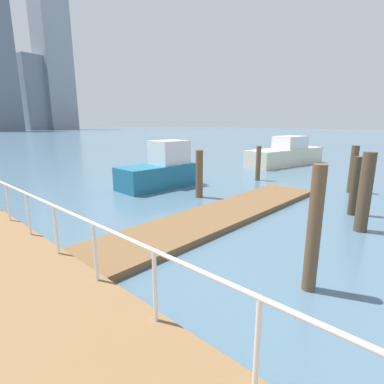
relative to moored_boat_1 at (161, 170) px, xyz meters
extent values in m
plane|color=slate|center=(-3.99, 2.95, -0.83)|extent=(300.00, 300.00, 0.00)
cube|color=brown|center=(-2.04, -5.13, -0.74)|extent=(10.89, 2.00, 0.18)
cylinder|color=white|center=(-7.14, -9.60, 0.09)|extent=(0.06, 0.06, 1.05)
cylinder|color=white|center=(-7.14, -8.02, 0.09)|extent=(0.06, 0.06, 1.05)
cylinder|color=white|center=(-7.14, -6.43, 0.09)|extent=(0.06, 0.06, 1.05)
cylinder|color=white|center=(-7.14, -4.85, 0.09)|extent=(0.06, 0.06, 1.05)
cylinder|color=white|center=(-7.14, -3.26, 0.09)|extent=(0.06, 0.06, 1.05)
cylinder|color=white|center=(-7.14, -1.68, 0.09)|extent=(0.06, 0.06, 1.05)
cylinder|color=white|center=(-7.14, -10.40, 0.62)|extent=(0.06, 23.78, 0.06)
cylinder|color=brown|center=(-4.22, -9.02, 0.37)|extent=(0.25, 0.25, 2.40)
cylinder|color=#473826|center=(1.43, -8.23, 0.17)|extent=(0.25, 0.25, 2.00)
cylinder|color=brown|center=(5.03, -7.21, 0.22)|extent=(0.32, 0.32, 2.11)
cylinder|color=brown|center=(-0.32, -2.77, 0.17)|extent=(0.31, 0.31, 1.99)
cylinder|color=brown|center=(-0.10, -8.88, 0.32)|extent=(0.36, 0.36, 2.31)
cylinder|color=brown|center=(4.67, -2.61, 0.10)|extent=(0.26, 0.26, 1.87)
cube|color=#1E6B8C|center=(-0.18, 0.01, -0.28)|extent=(4.10, 1.87, 1.09)
cube|color=white|center=(0.52, -0.02, 0.83)|extent=(1.71, 1.43, 1.14)
cube|color=beige|center=(11.49, -0.89, -0.23)|extent=(7.31, 3.00, 1.20)
cube|color=white|center=(11.99, -0.96, 0.82)|extent=(2.63, 1.94, 0.90)
cube|color=gray|center=(40.77, 129.78, 14.34)|extent=(10.61, 11.49, 30.35)
cube|color=#8C939E|center=(50.87, 128.81, 26.08)|extent=(13.23, 13.16, 53.83)
camera|label=1|loc=(-9.43, -10.85, 2.27)|focal=27.62mm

